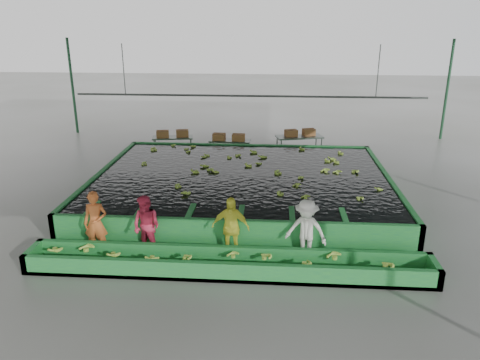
# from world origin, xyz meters

# --- Properties ---
(ground) EXTENTS (80.00, 80.00, 0.00)m
(ground) POSITION_xyz_m (0.00, 0.00, 0.00)
(ground) COLOR slate
(ground) RESTS_ON ground
(shed_roof) EXTENTS (20.00, 22.00, 0.04)m
(shed_roof) POSITION_xyz_m (0.00, 0.00, 5.00)
(shed_roof) COLOR gray
(shed_roof) RESTS_ON shed_posts
(shed_posts) EXTENTS (20.00, 22.00, 5.00)m
(shed_posts) POSITION_xyz_m (0.00, 0.00, 2.50)
(shed_posts) COLOR #204E2F
(shed_posts) RESTS_ON ground
(flotation_tank) EXTENTS (10.00, 8.00, 0.90)m
(flotation_tank) POSITION_xyz_m (0.00, 1.50, 0.45)
(flotation_tank) COLOR #238236
(flotation_tank) RESTS_ON ground
(tank_water) EXTENTS (9.70, 7.70, 0.00)m
(tank_water) POSITION_xyz_m (0.00, 1.50, 0.85)
(tank_water) COLOR black
(tank_water) RESTS_ON flotation_tank
(sorting_trough) EXTENTS (10.00, 1.00, 0.50)m
(sorting_trough) POSITION_xyz_m (0.00, -3.60, 0.25)
(sorting_trough) COLOR #238236
(sorting_trough) RESTS_ON ground
(cableway_rail) EXTENTS (0.08, 0.08, 14.00)m
(cableway_rail) POSITION_xyz_m (0.00, 5.00, 3.00)
(cableway_rail) COLOR #59605B
(cableway_rail) RESTS_ON shed_roof
(rail_hanger_left) EXTENTS (0.04, 0.04, 2.00)m
(rail_hanger_left) POSITION_xyz_m (-5.00, 5.00, 4.00)
(rail_hanger_left) COLOR #59605B
(rail_hanger_left) RESTS_ON shed_roof
(rail_hanger_right) EXTENTS (0.04, 0.04, 2.00)m
(rail_hanger_right) POSITION_xyz_m (5.00, 5.00, 4.00)
(rail_hanger_right) COLOR #59605B
(rail_hanger_right) RESTS_ON shed_roof
(worker_a) EXTENTS (0.64, 0.44, 1.71)m
(worker_a) POSITION_xyz_m (-3.55, -2.80, 0.86)
(worker_a) COLOR #CD642C
(worker_a) RESTS_ON ground
(worker_b) EXTENTS (0.97, 0.88, 1.63)m
(worker_b) POSITION_xyz_m (-2.20, -2.80, 0.81)
(worker_b) COLOR #D6304F
(worker_b) RESTS_ON ground
(worker_c) EXTENTS (1.02, 0.49, 1.68)m
(worker_c) POSITION_xyz_m (-0.00, -2.80, 0.84)
(worker_c) COLOR #EBEB3E
(worker_c) RESTS_ON ground
(worker_d) EXTENTS (1.21, 0.92, 1.66)m
(worker_d) POSITION_xyz_m (1.93, -2.80, 0.83)
(worker_d) COLOR white
(worker_d) RESTS_ON ground
(packing_table_left) EXTENTS (1.91, 1.02, 0.83)m
(packing_table_left) POSITION_xyz_m (-3.55, 6.78, 0.41)
(packing_table_left) COLOR #59605B
(packing_table_left) RESTS_ON ground
(packing_table_mid) EXTENTS (1.85, 0.83, 0.82)m
(packing_table_mid) POSITION_xyz_m (-0.88, 6.39, 0.41)
(packing_table_mid) COLOR #59605B
(packing_table_mid) RESTS_ON ground
(packing_table_right) EXTENTS (2.20, 1.31, 0.94)m
(packing_table_right) POSITION_xyz_m (2.20, 6.88, 0.47)
(packing_table_right) COLOR #59605B
(packing_table_right) RESTS_ON ground
(box_stack_left) EXTENTS (1.49, 0.70, 0.31)m
(box_stack_left) POSITION_xyz_m (-3.54, 6.74, 0.83)
(box_stack_left) COLOR brown
(box_stack_left) RESTS_ON packing_table_left
(box_stack_mid) EXTENTS (1.43, 0.48, 0.30)m
(box_stack_mid) POSITION_xyz_m (-0.93, 6.30, 0.82)
(box_stack_mid) COLOR brown
(box_stack_mid) RESTS_ON packing_table_mid
(box_stack_right) EXTENTS (1.43, 0.79, 0.30)m
(box_stack_right) POSITION_xyz_m (2.22, 6.94, 0.94)
(box_stack_right) COLOR brown
(box_stack_right) RESTS_ON packing_table_right
(floating_bananas) EXTENTS (8.27, 5.64, 0.11)m
(floating_bananas) POSITION_xyz_m (0.00, 2.30, 0.85)
(floating_bananas) COLOR #A1CC41
(floating_bananas) RESTS_ON tank_water
(trough_bananas) EXTENTS (9.65, 0.64, 0.13)m
(trough_bananas) POSITION_xyz_m (0.00, -3.60, 0.40)
(trough_bananas) COLOR #A1CC41
(trough_bananas) RESTS_ON sorting_trough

